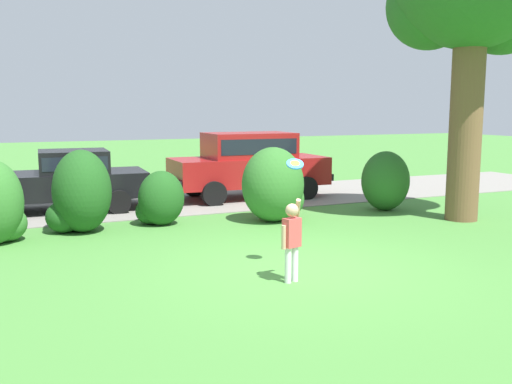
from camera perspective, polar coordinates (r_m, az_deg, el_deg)
ground_plane at (r=9.60m, az=5.03°, el=-7.52°), size 80.00×80.00×0.00m
driveway_strip at (r=16.31m, az=-7.57°, el=-0.94°), size 28.00×4.40×0.02m
shrub_centre_left at (r=12.67m, az=-17.14°, el=-0.21°), size 1.37×1.38×1.76m
shrub_centre at (r=13.07m, az=-9.63°, el=-0.87°), size 1.07×0.97×1.23m
shrub_centre_right at (r=13.33m, az=1.91°, el=0.38°), size 1.57×1.38×1.74m
shrub_far_end at (r=15.14m, az=12.77°, el=1.10°), size 1.24×1.21×1.53m
parked_sedan at (r=15.43m, az=-18.46°, el=1.31°), size 4.49×2.27×1.56m
parked_suv at (r=16.71m, az=-0.71°, el=3.04°), size 4.73×2.17×1.92m
child_thrower at (r=8.64m, az=3.58°, el=-4.39°), size 0.42×0.33×1.29m
frisbee at (r=9.24m, az=3.91°, el=2.81°), size 0.30×0.26×0.20m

